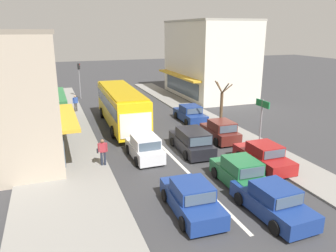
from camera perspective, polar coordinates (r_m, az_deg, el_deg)
ground_plane at (r=22.25m, az=-0.06°, el=-4.57°), size 140.00×140.00×0.00m
lane_centre_line at (r=25.83m, az=-3.09°, el=-1.56°), size 0.20×28.00×0.01m
sidewalk_left at (r=26.73m, az=-18.47°, el=-1.64°), size 5.20×44.00×0.14m
kerb_right at (r=29.84m, az=7.23°, el=0.93°), size 2.80×44.00×0.12m
shopfront_mid_block at (r=29.10m, az=-26.05°, el=6.48°), size 7.57×7.37×7.56m
building_right_far at (r=41.13m, az=7.07°, el=11.52°), size 8.17×12.32×9.07m
city_bus at (r=27.97m, az=-8.16°, el=3.69°), size 2.94×10.91×3.23m
sedan_behind_bus_mid at (r=15.59m, az=17.76°, el=-12.41°), size 2.02×4.26×1.47m
wagon_adjacent_lane_trail at (r=22.14m, az=4.17°, el=-2.67°), size 2.08×4.57×1.58m
sedan_behind_bus_near at (r=15.14m, az=4.10°, el=-12.52°), size 2.02×4.26×1.47m
hatchback_queue_gap_filler at (r=21.01m, az=-4.08°, el=-3.85°), size 1.85×3.72×1.54m
hatchback_queue_far_back at (r=17.89m, az=12.31°, el=-7.94°), size 1.91×3.75×1.54m
parked_sedan_kerb_front at (r=20.56m, az=16.28°, el=-5.10°), size 1.92×4.21×1.47m
parked_hatchback_kerb_second at (r=24.66m, az=9.09°, el=-0.91°), size 1.88×3.73×1.54m
parked_sedan_kerb_third at (r=29.56m, az=3.88°, el=2.08°), size 1.94×4.22×1.47m
traffic_light_downstreet at (r=40.34m, az=-15.21°, el=8.59°), size 0.33×0.24×4.20m
directional_road_sign at (r=22.59m, az=16.04°, el=2.22°), size 0.10×1.40×3.60m
street_tree_right at (r=27.11m, az=9.30°, el=3.39°), size 1.62×1.93×4.10m
pedestrian_with_handbag_near at (r=19.91m, az=-11.34°, el=-4.21°), size 0.66×0.27×1.63m
pedestrian_browsing_midblock at (r=33.73m, az=-15.82°, el=4.00°), size 0.52×0.36×1.63m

